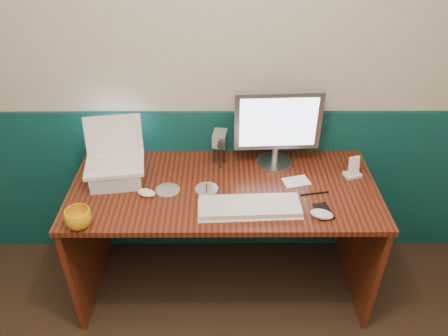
{
  "coord_description": "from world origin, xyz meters",
  "views": [
    {
      "loc": [
        0.16,
        -0.44,
        2.12
      ],
      "look_at": [
        0.16,
        1.23,
        0.97
      ],
      "focal_mm": 35.0,
      "sensor_mm": 36.0,
      "label": 1
    }
  ],
  "objects_px": {
    "desk": "(224,239)",
    "camcorder": "(220,149)",
    "mug": "(78,218)",
    "keyboard": "(250,207)",
    "monitor": "(277,128)",
    "laptop": "(112,146)"
  },
  "relations": [
    {
      "from": "desk",
      "to": "camcorder",
      "type": "bearing_deg",
      "value": 95.68
    },
    {
      "from": "mug",
      "to": "keyboard",
      "type": "bearing_deg",
      "value": 8.33
    },
    {
      "from": "desk",
      "to": "mug",
      "type": "xyz_separation_m",
      "value": [
        -0.67,
        -0.3,
        0.42
      ]
    },
    {
      "from": "desk",
      "to": "monitor",
      "type": "distance_m",
      "value": 0.7
    },
    {
      "from": "mug",
      "to": "desk",
      "type": "bearing_deg",
      "value": 24.51
    },
    {
      "from": "keyboard",
      "to": "monitor",
      "type": "bearing_deg",
      "value": 65.68
    },
    {
      "from": "laptop",
      "to": "keyboard",
      "type": "height_order",
      "value": "laptop"
    },
    {
      "from": "laptop",
      "to": "camcorder",
      "type": "xyz_separation_m",
      "value": [
        0.54,
        0.16,
        -0.11
      ]
    },
    {
      "from": "desk",
      "to": "mug",
      "type": "relative_size",
      "value": 13.11
    },
    {
      "from": "keyboard",
      "to": "camcorder",
      "type": "height_order",
      "value": "camcorder"
    },
    {
      "from": "desk",
      "to": "mug",
      "type": "distance_m",
      "value": 0.85
    },
    {
      "from": "camcorder",
      "to": "keyboard",
      "type": "bearing_deg",
      "value": -62.09
    },
    {
      "from": "monitor",
      "to": "laptop",
      "type": "bearing_deg",
      "value": -172.04
    },
    {
      "from": "mug",
      "to": "laptop",
      "type": "bearing_deg",
      "value": 74.12
    },
    {
      "from": "laptop",
      "to": "mug",
      "type": "relative_size",
      "value": 2.44
    },
    {
      "from": "mug",
      "to": "camcorder",
      "type": "distance_m",
      "value": 0.83
    },
    {
      "from": "desk",
      "to": "laptop",
      "type": "relative_size",
      "value": 5.38
    },
    {
      "from": "monitor",
      "to": "mug",
      "type": "bearing_deg",
      "value": -154.06
    },
    {
      "from": "desk",
      "to": "keyboard",
      "type": "relative_size",
      "value": 3.26
    },
    {
      "from": "laptop",
      "to": "mug",
      "type": "distance_m",
      "value": 0.41
    },
    {
      "from": "keyboard",
      "to": "mug",
      "type": "xyz_separation_m",
      "value": [
        -0.79,
        -0.12,
        0.03
      ]
    },
    {
      "from": "keyboard",
      "to": "mug",
      "type": "height_order",
      "value": "mug"
    }
  ]
}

